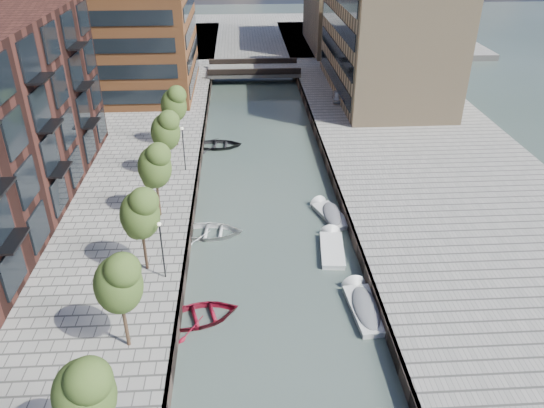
{
  "coord_description": "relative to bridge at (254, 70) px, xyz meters",
  "views": [
    {
      "loc": [
        -1.99,
        -3.94,
        21.91
      ],
      "look_at": [
        0.0,
        28.74,
        3.5
      ],
      "focal_mm": 35.0,
      "sensor_mm": 36.0,
      "label": 1
    }
  ],
  "objects": [
    {
      "name": "water",
      "position": [
        0.0,
        -32.0,
        -1.39
      ],
      "size": [
        300.0,
        300.0,
        0.0
      ],
      "primitive_type": "plane",
      "color": "#38473F",
      "rests_on": "ground"
    },
    {
      "name": "quay_right",
      "position": [
        16.0,
        -32.0,
        -0.89
      ],
      "size": [
        20.0,
        140.0,
        1.0
      ],
      "primitive_type": "cube",
      "color": "gray",
      "rests_on": "ground"
    },
    {
      "name": "quay_wall_left",
      "position": [
        -6.1,
        -32.0,
        -0.89
      ],
      "size": [
        0.25,
        140.0,
        1.0
      ],
      "primitive_type": "cube",
      "color": "#332823",
      "rests_on": "ground"
    },
    {
      "name": "quay_wall_right",
      "position": [
        6.1,
        -32.0,
        -0.89
      ],
      "size": [
        0.25,
        140.0,
        1.0
      ],
      "primitive_type": "cube",
      "color": "#332823",
      "rests_on": "ground"
    },
    {
      "name": "far_closure",
      "position": [
        0.0,
        28.0,
        -0.89
      ],
      "size": [
        80.0,
        40.0,
        1.0
      ],
      "primitive_type": "cube",
      "color": "gray",
      "rests_on": "ground"
    },
    {
      "name": "tan_block_near",
      "position": [
        16.0,
        -10.0,
        6.61
      ],
      "size": [
        12.0,
        25.0,
        14.0
      ],
      "primitive_type": "cube",
      "color": "tan",
      "rests_on": "quay_right"
    },
    {
      "name": "bridge",
      "position": [
        0.0,
        0.0,
        0.0
      ],
      "size": [
        13.0,
        6.0,
        1.3
      ],
      "color": "gray",
      "rests_on": "ground"
    },
    {
      "name": "tree_1",
      "position": [
        -8.5,
        -61.0,
        3.92
      ],
      "size": [
        2.5,
        2.5,
        5.95
      ],
      "color": "#382619",
      "rests_on": "quay_left"
    },
    {
      "name": "tree_2",
      "position": [
        -8.5,
        -54.0,
        3.92
      ],
      "size": [
        2.5,
        2.5,
        5.95
      ],
      "color": "#382619",
      "rests_on": "quay_left"
    },
    {
      "name": "tree_3",
      "position": [
        -8.5,
        -47.0,
        3.92
      ],
      "size": [
        2.5,
        2.5,
        5.95
      ],
      "color": "#382619",
      "rests_on": "quay_left"
    },
    {
      "name": "tree_4",
      "position": [
        -8.5,
        -40.0,
        3.92
      ],
      "size": [
        2.5,
        2.5,
        5.95
      ],
      "color": "#382619",
      "rests_on": "quay_left"
    },
    {
      "name": "tree_5",
      "position": [
        -8.5,
        -33.0,
        3.92
      ],
      "size": [
        2.5,
        2.5,
        5.95
      ],
      "color": "#382619",
      "rests_on": "quay_left"
    },
    {
      "name": "tree_6",
      "position": [
        -8.5,
        -26.0,
        3.92
      ],
      "size": [
        2.5,
        2.5,
        5.95
      ],
      "color": "#382619",
      "rests_on": "quay_left"
    },
    {
      "name": "lamp_1",
      "position": [
        -7.2,
        -48.0,
        2.12
      ],
      "size": [
        0.24,
        0.24,
        4.12
      ],
      "color": "black",
      "rests_on": "quay_left"
    },
    {
      "name": "lamp_2",
      "position": [
        -7.2,
        -32.0,
        2.12
      ],
      "size": [
        0.24,
        0.24,
        4.12
      ],
      "color": "black",
      "rests_on": "quay_left"
    },
    {
      "name": "sloop_2",
      "position": [
        -4.85,
        -51.08,
        -1.39
      ],
      "size": [
        5.66,
        4.67,
        1.02
      ],
      "primitive_type": "imported",
      "rotation": [
        0.0,
        0.0,
        1.84
      ],
      "color": "maroon",
      "rests_on": "ground"
    },
    {
      "name": "sloop_3",
      "position": [
        -4.64,
        -41.59,
        -1.39
      ],
      "size": [
        5.23,
        3.88,
        1.04
      ],
      "primitive_type": "imported",
      "rotation": [
        0.0,
        0.0,
        1.51
      ],
      "color": "silver",
      "rests_on": "ground"
    },
    {
      "name": "sloop_4",
      "position": [
        -4.5,
        -24.64,
        -1.39
      ],
      "size": [
        5.01,
        3.62,
        1.03
      ],
      "primitive_type": "imported",
      "rotation": [
        0.0,
        0.0,
        1.55
      ],
      "color": "black",
      "rests_on": "ground"
    },
    {
      "name": "motorboat_1",
      "position": [
        5.25,
        -50.65,
        -1.19
      ],
      "size": [
        2.12,
        5.09,
        1.65
      ],
      "color": "silver",
      "rests_on": "ground"
    },
    {
      "name": "motorboat_2",
      "position": [
        4.36,
        -43.88,
        -1.3
      ],
      "size": [
        2.08,
        4.83,
        1.56
      ],
      "color": "white",
      "rests_on": "ground"
    },
    {
      "name": "motorboat_4",
      "position": [
        4.91,
        -39.23,
        -1.21
      ],
      "size": [
        2.97,
        4.77,
        1.5
      ],
      "color": "silver",
      "rests_on": "ground"
    },
    {
      "name": "car",
      "position": [
        9.98,
        -13.33,
        0.19
      ],
      "size": [
        1.67,
        3.51,
        1.16
      ],
      "primitive_type": "imported",
      "rotation": [
        0.0,
        0.0,
        -0.09
      ],
      "color": "#BBBCC0",
      "rests_on": "quay_right"
    }
  ]
}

